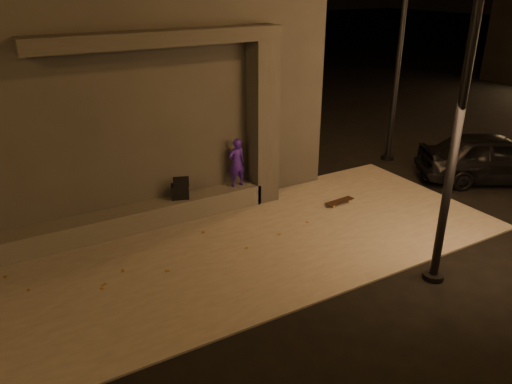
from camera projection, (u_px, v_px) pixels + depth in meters
ground at (292, 304)px, 7.99m from camera, size 120.00×120.00×0.00m
sidewalk at (233, 249)px, 9.57m from camera, size 11.00×4.40×0.04m
building at (104, 80)px, 11.64m from camera, size 9.00×5.10×5.22m
ledge at (128, 220)px, 10.17m from camera, size 6.00×0.55×0.45m
column at (263, 123)px, 11.02m from camera, size 0.55×0.55×3.60m
canopy at (161, 38)px, 9.27m from camera, size 5.00×0.70×0.28m
skateboarder at (237, 163)px, 11.03m from camera, size 0.42×0.29×1.10m
backpack at (180, 190)px, 10.54m from camera, size 0.43×0.35×0.52m
skateboard at (340, 201)px, 11.39m from camera, size 0.76×0.25×0.08m
street_lamp_0 at (473, 36)px, 7.06m from camera, size 0.36×0.36×7.15m
car_a at (494, 158)px, 12.57m from camera, size 3.93×3.12×1.25m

